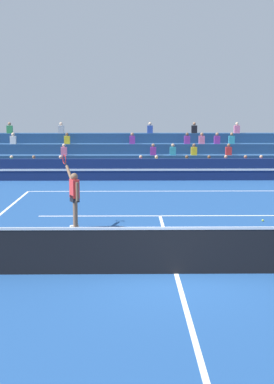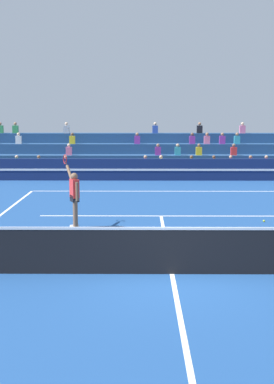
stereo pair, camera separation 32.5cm
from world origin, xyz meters
name	(u,v)px [view 1 (the left image)]	position (x,y,z in m)	size (l,w,h in m)	color
ground_plane	(176,274)	(0.00, 0.00, 0.00)	(120.00, 120.00, 0.00)	navy
court_lines	(176,274)	(0.00, 0.00, 0.00)	(11.10, 23.90, 0.01)	white
tennis_net	(176,250)	(0.00, 0.00, 0.54)	(12.00, 0.10, 1.10)	#2D6B38
sponsor_banner_wall	(150,170)	(0.00, 15.52, 0.55)	(18.00, 0.26, 1.10)	navy
bleacher_stand	(148,158)	(0.00, 18.69, 0.83)	(19.90, 3.80, 2.83)	navy
tennis_player	(74,197)	(-2.70, 4.50, 0.98)	(0.65, 1.26, 2.26)	brown
tennis_ball	(263,220)	(3.28, 5.49, 0.03)	(0.07, 0.07, 0.07)	#C6DB33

